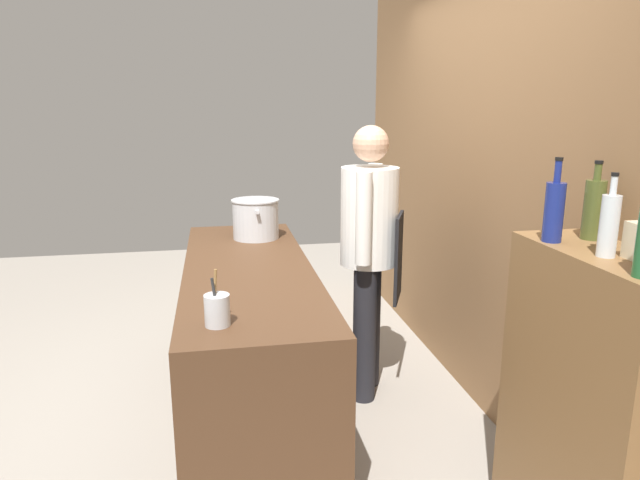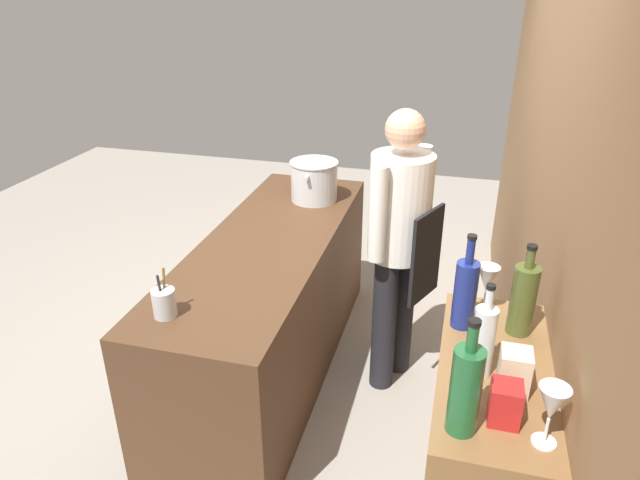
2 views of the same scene
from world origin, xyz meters
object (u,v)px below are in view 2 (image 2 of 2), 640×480
Objects in this scene: wine_bottle_green at (465,389)px; chef at (399,235)px; spice_tin_cream at (514,371)px; wine_glass_tall at (552,405)px; wine_bottle_clear at (483,340)px; utensil_crock at (164,303)px; spice_tin_red at (505,403)px; stockpot_large at (314,181)px; wine_bottle_cobalt at (465,293)px; wine_bottle_olive at (523,299)px; wine_glass_wide at (487,281)px.

chef is at bearing -168.06° from wine_bottle_green.
wine_glass_tall is at bearing 21.27° from spice_tin_cream.
wine_bottle_clear reaches higher than spice_tin_cream.
spice_tin_cream is at bearing 67.21° from utensil_crock.
spice_tin_red is at bearing -11.66° from spice_tin_cream.
wine_bottle_clear is at bearing 170.01° from wine_bottle_green.
stockpot_large is at bearing -152.24° from wine_glass_tall.
spice_tin_red is (0.18, 0.06, -0.06)m from wine_bottle_clear.
wine_bottle_green is (0.77, 1.27, 0.43)m from utensil_crock.
stockpot_large is 3.37× the size of spice_tin_red.
utensil_crock is at bearing -117.53° from wine_glass_tall.
wine_bottle_clear is 2.28× the size of spice_tin_cream.
wine_bottle_cobalt is at bearing -155.30° from wine_glass_tall.
spice_tin_cream is (-0.12, 0.03, 0.01)m from spice_tin_red.
stockpot_large is 2.41m from spice_tin_cream.
stockpot_large reaches higher than utensil_crock.
chef reaches higher than wine_bottle_green.
chef is at bearing -162.37° from spice_tin_cream.
wine_glass_wide is (-0.09, -0.11, -0.00)m from wine_bottle_olive.
chef is 1.62m from wine_bottle_clear.
utensil_crock is 1.59m from spice_tin_red.
chef reaches higher than wine_glass_wide.
utensil_crock is 1.35× the size of wine_glass_wide.
wine_bottle_cobalt is 0.99× the size of wine_bottle_green.
wine_bottle_clear is 0.33m from wine_glass_wide.
spice_tin_red is at bearing -7.51° from wine_bottle_olive.
wine_glass_wide is (-0.56, 0.05, -0.01)m from wine_bottle_green.
wine_bottle_green is at bearing -5.24° from wine_glass_wide.
chef is 1.87m from wine_glass_tall.
chef is at bearing -164.42° from spice_tin_red.
wine_bottle_olive is at bearing 49.91° from wine_glass_wide.
chef is 5.50× the size of wine_bottle_olive.
wine_bottle_green reaches higher than stockpot_large.
wine_glass_wide is 0.39m from spice_tin_cream.
wine_bottle_cobalt is at bearing -140.72° from chef.
wine_bottle_green is (0.23, -0.04, 0.01)m from wine_bottle_clear.
wine_bottle_cobalt is 1.05× the size of wine_bottle_olive.
wine_bottle_clear is 0.20m from spice_tin_red.
wine_bottle_green is at bearing -89.03° from wine_glass_tall.
chef is at bearing -161.99° from wine_glass_tall.
utensil_crock is at bearing -112.18° from wine_bottle_clear.
stockpot_large is 1.25× the size of wine_bottle_olive.
wine_glass_tall is (0.77, 1.47, 0.42)m from utensil_crock.
wine_bottle_green reaches higher than wine_bottle_olive.
chef reaches higher than wine_bottle_clear.
spice_tin_cream is (1.56, 0.50, 0.37)m from chef.
utensil_crock is at bearing -101.67° from wine_bottle_olive.
utensil_crock is 1.48m from wine_bottle_clear.
wine_bottle_cobalt is at bearing 76.38° from utensil_crock.
wine_glass_tall is (-0.00, 0.20, -0.01)m from wine_bottle_green.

